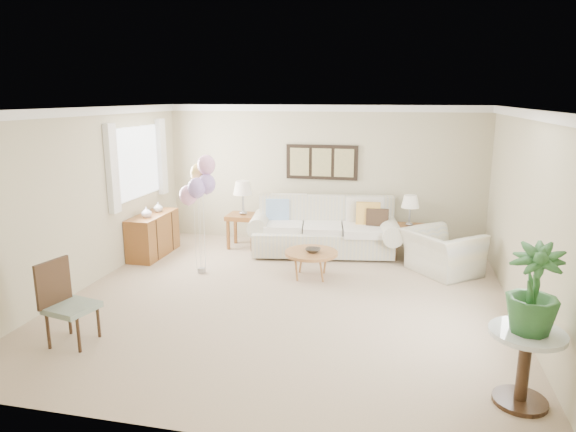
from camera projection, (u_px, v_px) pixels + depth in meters
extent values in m
plane|color=tan|center=(287.00, 300.00, 7.12)|extent=(6.00, 6.00, 0.00)
cube|color=#B8B090|center=(322.00, 175.00, 9.67)|extent=(6.00, 0.04, 2.60)
cube|color=#B8B090|center=(201.00, 288.00, 3.97)|extent=(6.00, 0.04, 2.60)
cube|color=#B8B090|center=(86.00, 199.00, 7.46)|extent=(0.04, 6.00, 2.60)
cube|color=#B8B090|center=(529.00, 220.00, 6.18)|extent=(0.04, 6.00, 2.60)
cube|color=white|center=(287.00, 109.00, 6.53)|extent=(6.00, 6.00, 0.02)
cube|color=white|center=(323.00, 108.00, 9.36)|extent=(6.00, 0.06, 0.12)
cube|color=white|center=(80.00, 112.00, 7.18)|extent=(0.06, 6.00, 0.12)
cube|color=white|center=(538.00, 115.00, 5.91)|extent=(0.06, 6.00, 0.12)
cube|color=white|center=(137.00, 162.00, 8.81)|extent=(0.04, 1.40, 1.20)
cube|color=white|center=(112.00, 169.00, 7.99)|extent=(0.10, 0.22, 1.40)
cube|color=white|center=(162.00, 157.00, 9.60)|extent=(0.10, 0.22, 1.40)
cube|color=black|center=(322.00, 162.00, 9.59)|extent=(1.35, 0.04, 0.65)
cube|color=#8C8C59|center=(300.00, 162.00, 9.65)|extent=(0.36, 0.02, 0.52)
cube|color=#8C8C59|center=(322.00, 162.00, 9.56)|extent=(0.36, 0.02, 0.52)
cube|color=#8C8C59|center=(344.00, 163.00, 9.48)|extent=(0.36, 0.02, 0.52)
cube|color=beige|center=(323.00, 240.00, 9.16)|extent=(2.56, 1.37, 0.40)
cube|color=beige|center=(326.00, 212.00, 9.41)|extent=(2.44, 0.62, 0.61)
cylinder|color=beige|center=(260.00, 223.00, 9.35)|extent=(0.51, 1.04, 0.35)
cylinder|color=beige|center=(390.00, 230.00, 8.85)|extent=(0.51, 1.04, 0.35)
cube|color=white|center=(284.00, 226.00, 9.20)|extent=(0.78, 0.89, 0.13)
cube|color=white|center=(323.00, 228.00, 9.05)|extent=(0.78, 0.89, 0.13)
cube|color=white|center=(362.00, 230.00, 8.90)|extent=(0.78, 0.89, 0.13)
cube|color=#8EB5E2|center=(278.00, 210.00, 9.36)|extent=(0.42, 0.13, 0.42)
cube|color=#EBB34D|center=(368.00, 214.00, 9.01)|extent=(0.42, 0.13, 0.42)
cube|color=#3A291C|center=(377.00, 219.00, 8.92)|extent=(0.38, 0.11, 0.38)
cube|color=beige|center=(323.00, 252.00, 9.21)|extent=(2.22, 0.89, 0.04)
cube|color=brown|center=(243.00, 217.00, 9.48)|extent=(0.57, 0.52, 0.08)
cube|color=brown|center=(228.00, 235.00, 9.40)|extent=(0.05, 0.05, 0.54)
cube|color=brown|center=(252.00, 237.00, 9.30)|extent=(0.05, 0.05, 0.54)
cube|color=brown|center=(235.00, 229.00, 9.80)|extent=(0.05, 0.05, 0.54)
cube|color=brown|center=(259.00, 231.00, 9.70)|extent=(0.05, 0.05, 0.54)
cube|color=brown|center=(409.00, 228.00, 8.82)|extent=(0.54, 0.49, 0.08)
cube|color=brown|center=(395.00, 246.00, 8.75)|extent=(0.05, 0.05, 0.51)
cube|color=brown|center=(421.00, 248.00, 8.66)|extent=(0.05, 0.05, 0.51)
cube|color=brown|center=(396.00, 240.00, 9.12)|extent=(0.05, 0.05, 0.51)
cube|color=brown|center=(420.00, 242.00, 9.03)|extent=(0.05, 0.05, 0.51)
cylinder|color=gray|center=(243.00, 213.00, 9.46)|extent=(0.15, 0.15, 0.06)
cylinder|color=gray|center=(243.00, 203.00, 9.42)|extent=(0.04, 0.04, 0.31)
cone|color=silver|center=(243.00, 188.00, 9.35)|extent=(0.35, 0.35, 0.25)
cylinder|color=gray|center=(409.00, 224.00, 8.81)|extent=(0.12, 0.12, 0.05)
cylinder|color=gray|center=(410.00, 215.00, 8.77)|extent=(0.04, 0.04, 0.27)
cone|color=silver|center=(410.00, 201.00, 8.72)|extent=(0.30, 0.30, 0.21)
cylinder|color=olive|center=(311.00, 253.00, 7.91)|extent=(0.82, 0.82, 0.05)
cylinder|color=olive|center=(325.00, 263.00, 8.10)|extent=(0.03, 0.03, 0.37)
cylinder|color=olive|center=(301.00, 261.00, 8.19)|extent=(0.03, 0.03, 0.37)
cylinder|color=olive|center=(296.00, 269.00, 7.82)|extent=(0.03, 0.03, 0.37)
cylinder|color=olive|center=(321.00, 271.00, 7.73)|extent=(0.03, 0.03, 0.37)
imported|color=#332C24|center=(313.00, 250.00, 7.88)|extent=(0.24, 0.24, 0.06)
imported|color=beige|center=(442.00, 252.00, 8.13)|extent=(1.38, 1.40, 0.69)
cylinder|color=silver|center=(527.00, 333.00, 4.56)|extent=(0.66, 0.66, 0.04)
cylinder|color=#3A2516|center=(523.00, 369.00, 4.64)|extent=(0.11, 0.11, 0.66)
cylinder|color=#3A2516|center=(520.00, 402.00, 4.72)|extent=(0.49, 0.49, 0.01)
imported|color=#28542B|center=(533.00, 289.00, 4.44)|extent=(0.57, 0.57, 0.81)
cube|color=gray|center=(72.00, 308.00, 5.78)|extent=(0.56, 0.56, 0.07)
cylinder|color=#3A2516|center=(48.00, 332.00, 5.69)|extent=(0.04, 0.04, 0.39)
cylinder|color=#3A2516|center=(79.00, 336.00, 5.61)|extent=(0.04, 0.04, 0.39)
cylinder|color=#3A2516|center=(70.00, 318.00, 6.05)|extent=(0.04, 0.04, 0.39)
cylinder|color=#3A2516|center=(98.00, 321.00, 5.97)|extent=(0.04, 0.04, 0.39)
cube|color=#3A2516|center=(53.00, 282.00, 5.76)|extent=(0.13, 0.45, 0.52)
cube|color=brown|center=(153.00, 235.00, 9.05)|extent=(0.45, 1.20, 0.74)
cube|color=#3A2516|center=(145.00, 239.00, 8.76)|extent=(0.46, 0.02, 0.70)
cube|color=#3A2516|center=(161.00, 231.00, 9.33)|extent=(0.46, 0.02, 0.70)
imported|color=white|center=(146.00, 212.00, 8.72)|extent=(0.21, 0.21, 0.18)
imported|color=#B0B0AF|center=(158.00, 207.00, 9.14)|extent=(0.21, 0.21, 0.17)
cube|color=gray|center=(202.00, 270.00, 8.19)|extent=(0.10, 0.10, 0.08)
ellipsoid|color=#EB9DCB|center=(188.00, 195.00, 7.87)|extent=(0.27, 0.27, 0.32)
cylinder|color=silver|center=(195.00, 237.00, 8.04)|extent=(0.01, 0.01, 1.04)
ellipsoid|color=#A783D5|center=(207.00, 184.00, 7.84)|extent=(0.27, 0.27, 0.32)
cylinder|color=silver|center=(204.00, 232.00, 8.03)|extent=(0.01, 0.01, 1.21)
ellipsoid|color=#FFD66B|center=(199.00, 173.00, 7.98)|extent=(0.27, 0.27, 0.32)
cylinder|color=silver|center=(201.00, 226.00, 8.10)|extent=(0.01, 0.01, 1.35)
ellipsoid|color=#EB9DCB|center=(206.00, 165.00, 7.82)|extent=(0.27, 0.27, 0.32)
cylinder|color=silver|center=(204.00, 223.00, 8.02)|extent=(0.01, 0.01, 1.50)
ellipsoid|color=#A783D5|center=(197.00, 188.00, 7.77)|extent=(0.27, 0.27, 0.32)
cylinder|color=silver|center=(199.00, 234.00, 7.99)|extent=(0.01, 0.01, 1.16)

